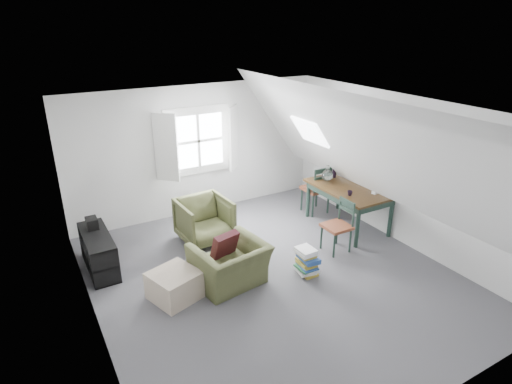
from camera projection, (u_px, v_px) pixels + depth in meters
floor at (273, 276)px, 6.46m from camera, size 5.50×5.50×0.00m
ceiling at (275, 111)px, 5.51m from camera, size 5.50×5.50×0.00m
wall_back at (198, 151)px, 8.19m from camera, size 5.00×0.00×5.00m
wall_front at (439, 307)px, 3.78m from camera, size 5.00×0.00×5.00m
wall_left at (87, 243)px, 4.83m from camera, size 0.00×5.50×5.50m
wall_right at (401, 170)px, 7.13m from camera, size 0.00×5.50×5.50m
slope_left at (164, 185)px, 5.07m from camera, size 3.19×5.50×4.48m
slope_right at (361, 148)px, 6.50m from camera, size 3.19×5.50×4.48m
dormer_window at (199, 141)px, 8.06m from camera, size 1.71×0.35×1.30m
skylight at (310, 132)px, 7.55m from camera, size 0.35×0.75×0.47m
armchair_near at (230, 283)px, 6.28m from camera, size 1.10×0.99×0.64m
armchair_far at (206, 240)px, 7.49m from camera, size 0.87×0.89×0.77m
throw_pillow at (225, 245)px, 6.18m from camera, size 0.44×0.32×0.41m
ottoman at (175, 285)px, 5.89m from camera, size 0.75×0.75×0.40m
dining_table at (349, 193)px, 7.75m from camera, size 0.93×1.55×0.78m
demijohn at (327, 175)px, 7.96m from camera, size 0.21×0.21×0.30m
vase_twigs at (334, 171)px, 8.15m from camera, size 0.08×0.08×0.60m
cup at (350, 196)px, 7.36m from camera, size 0.11×0.11×0.08m
paper_box at (375, 192)px, 7.43m from camera, size 0.13×0.10×0.04m
dining_chair_far at (317, 188)px, 8.37m from camera, size 0.46×0.46×0.98m
dining_chair_near at (338, 225)px, 7.01m from camera, size 0.41×0.41×0.88m
media_shelf at (99, 254)px, 6.53m from camera, size 0.38×1.15×0.59m
electronics_box at (92, 223)px, 6.61m from camera, size 0.17×0.23×0.18m
magazine_stack at (307, 261)px, 6.43m from camera, size 0.32×0.38×0.43m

